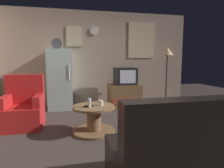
{
  "coord_description": "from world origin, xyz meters",
  "views": [
    {
      "loc": [
        -0.72,
        -2.83,
        1.22
      ],
      "look_at": [
        0.09,
        0.9,
        0.75
      ],
      "focal_mm": 30.24,
      "sensor_mm": 36.0,
      "label": 1
    }
  ],
  "objects_px": {
    "crt_tv": "(125,76)",
    "standing_lamp": "(167,56)",
    "remote_control": "(88,106)",
    "armchair": "(24,109)",
    "tv_stand": "(124,95)",
    "book_stack": "(145,104)",
    "fridge": "(60,79)",
    "couch": "(198,154)",
    "wine_glass": "(89,103)",
    "coffee_table": "(94,119)",
    "mug_ceramic_white": "(101,103)"
  },
  "relations": [
    {
      "from": "tv_stand",
      "to": "standing_lamp",
      "type": "height_order",
      "value": "standing_lamp"
    },
    {
      "from": "wine_glass",
      "to": "couch",
      "type": "bearing_deg",
      "value": -58.35
    },
    {
      "from": "book_stack",
      "to": "standing_lamp",
      "type": "bearing_deg",
      "value": -0.11
    },
    {
      "from": "crt_tv",
      "to": "wine_glass",
      "type": "height_order",
      "value": "crt_tv"
    },
    {
      "from": "mug_ceramic_white",
      "to": "fridge",
      "type": "bearing_deg",
      "value": 112.83
    },
    {
      "from": "couch",
      "to": "remote_control",
      "type": "bearing_deg",
      "value": 121.28
    },
    {
      "from": "remote_control",
      "to": "armchair",
      "type": "bearing_deg",
      "value": 156.89
    },
    {
      "from": "standing_lamp",
      "to": "couch",
      "type": "distance_m",
      "value": 3.59
    },
    {
      "from": "coffee_table",
      "to": "wine_glass",
      "type": "xyz_separation_m",
      "value": [
        -0.08,
        -0.09,
        0.31
      ]
    },
    {
      "from": "crt_tv",
      "to": "coffee_table",
      "type": "height_order",
      "value": "crt_tv"
    },
    {
      "from": "fridge",
      "to": "crt_tv",
      "type": "xyz_separation_m",
      "value": [
        1.66,
        -0.15,
        0.07
      ]
    },
    {
      "from": "fridge",
      "to": "remote_control",
      "type": "distance_m",
      "value": 1.95
    },
    {
      "from": "fridge",
      "to": "couch",
      "type": "distance_m",
      "value": 3.72
    },
    {
      "from": "armchair",
      "to": "remote_control",
      "type": "bearing_deg",
      "value": -27.92
    },
    {
      "from": "remote_control",
      "to": "standing_lamp",
      "type": "bearing_deg",
      "value": 40.32
    },
    {
      "from": "wine_glass",
      "to": "standing_lamp",
      "type": "bearing_deg",
      "value": 36.44
    },
    {
      "from": "wine_glass",
      "to": "mug_ceramic_white",
      "type": "relative_size",
      "value": 1.67
    },
    {
      "from": "couch",
      "to": "crt_tv",
      "type": "bearing_deg",
      "value": 86.68
    },
    {
      "from": "mug_ceramic_white",
      "to": "book_stack",
      "type": "relative_size",
      "value": 0.43
    },
    {
      "from": "mug_ceramic_white",
      "to": "armchair",
      "type": "bearing_deg",
      "value": 157.65
    },
    {
      "from": "coffee_table",
      "to": "wine_glass",
      "type": "relative_size",
      "value": 4.8
    },
    {
      "from": "mug_ceramic_white",
      "to": "standing_lamp",
      "type": "bearing_deg",
      "value": 37.49
    },
    {
      "from": "standing_lamp",
      "to": "mug_ceramic_white",
      "type": "height_order",
      "value": "standing_lamp"
    },
    {
      "from": "wine_glass",
      "to": "armchair",
      "type": "bearing_deg",
      "value": 150.63
    },
    {
      "from": "remote_control",
      "to": "armchair",
      "type": "relative_size",
      "value": 0.16
    },
    {
      "from": "fridge",
      "to": "standing_lamp",
      "type": "xyz_separation_m",
      "value": [
        2.82,
        -0.22,
        0.6
      ]
    },
    {
      "from": "fridge",
      "to": "couch",
      "type": "relative_size",
      "value": 1.04
    },
    {
      "from": "wine_glass",
      "to": "armchair",
      "type": "height_order",
      "value": "armchair"
    },
    {
      "from": "tv_stand",
      "to": "couch",
      "type": "distance_m",
      "value": 3.25
    },
    {
      "from": "tv_stand",
      "to": "crt_tv",
      "type": "height_order",
      "value": "crt_tv"
    },
    {
      "from": "remote_control",
      "to": "crt_tv",
      "type": "bearing_deg",
      "value": 61.33
    },
    {
      "from": "fridge",
      "to": "book_stack",
      "type": "bearing_deg",
      "value": -5.74
    },
    {
      "from": "tv_stand",
      "to": "couch",
      "type": "bearing_deg",
      "value": -93.03
    },
    {
      "from": "fridge",
      "to": "crt_tv",
      "type": "height_order",
      "value": "fridge"
    },
    {
      "from": "crt_tv",
      "to": "standing_lamp",
      "type": "xyz_separation_m",
      "value": [
        1.15,
        -0.07,
        0.53
      ]
    },
    {
      "from": "armchair",
      "to": "couch",
      "type": "height_order",
      "value": "armchair"
    },
    {
      "from": "tv_stand",
      "to": "coffee_table",
      "type": "distance_m",
      "value": 1.94
    },
    {
      "from": "fridge",
      "to": "couch",
      "type": "height_order",
      "value": "fridge"
    },
    {
      "from": "tv_stand",
      "to": "crt_tv",
      "type": "relative_size",
      "value": 1.56
    },
    {
      "from": "coffee_table",
      "to": "armchair",
      "type": "height_order",
      "value": "armchair"
    },
    {
      "from": "wine_glass",
      "to": "remote_control",
      "type": "bearing_deg",
      "value": 107.49
    },
    {
      "from": "wine_glass",
      "to": "remote_control",
      "type": "xyz_separation_m",
      "value": [
        -0.01,
        0.05,
        -0.06
      ]
    },
    {
      "from": "fridge",
      "to": "wine_glass",
      "type": "height_order",
      "value": "fridge"
    },
    {
      "from": "remote_control",
      "to": "armchair",
      "type": "xyz_separation_m",
      "value": [
        -1.14,
        0.61,
        -0.13
      ]
    },
    {
      "from": "crt_tv",
      "to": "coffee_table",
      "type": "bearing_deg",
      "value": -121.88
    },
    {
      "from": "tv_stand",
      "to": "coffee_table",
      "type": "xyz_separation_m",
      "value": [
        -1.01,
        -1.66,
        -0.07
      ]
    },
    {
      "from": "wine_glass",
      "to": "book_stack",
      "type": "xyz_separation_m",
      "value": [
        1.66,
        1.67,
        -0.47
      ]
    },
    {
      "from": "fridge",
      "to": "coffee_table",
      "type": "height_order",
      "value": "fridge"
    },
    {
      "from": "crt_tv",
      "to": "couch",
      "type": "relative_size",
      "value": 0.32
    },
    {
      "from": "tv_stand",
      "to": "book_stack",
      "type": "relative_size",
      "value": 3.97
    }
  ]
}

